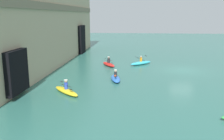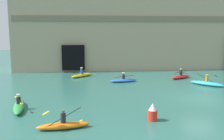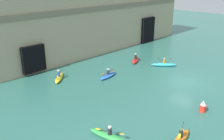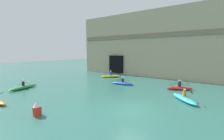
{
  "view_description": "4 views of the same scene",
  "coord_description": "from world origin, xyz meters",
  "px_view_note": "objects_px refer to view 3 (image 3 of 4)",
  "views": [
    {
      "loc": [
        -28.68,
        5.29,
        6.22
      ],
      "look_at": [
        -5.73,
        7.59,
        1.13
      ],
      "focal_mm": 40.0,
      "sensor_mm": 36.0,
      "label": 1
    },
    {
      "loc": [
        -8.86,
        -18.9,
        5.31
      ],
      "look_at": [
        -6.53,
        6.29,
        1.48
      ],
      "focal_mm": 40.0,
      "sensor_mm": 36.0,
      "label": 2
    },
    {
      "loc": [
        -24.78,
        -12.7,
        11.29
      ],
      "look_at": [
        -4.9,
        6.93,
        0.91
      ],
      "focal_mm": 40.0,
      "sensor_mm": 36.0,
      "label": 3
    },
    {
      "loc": [
        5.09,
        -9.9,
        4.55
      ],
      "look_at": [
        -7.38,
        7.91,
        1.77
      ],
      "focal_mm": 24.0,
      "sensor_mm": 36.0,
      "label": 4
    }
  ],
  "objects_px": {
    "kayak_green": "(110,136)",
    "marker_buoy": "(203,107)",
    "kayak_cyan": "(164,64)",
    "kayak_red": "(135,60)",
    "kayak_blue": "(108,75)",
    "kayak_orange": "(181,139)",
    "kayak_yellow": "(59,77)"
  },
  "relations": [
    {
      "from": "kayak_yellow",
      "to": "kayak_orange",
      "type": "xyz_separation_m",
      "value": [
        -0.55,
        -16.4,
        -0.0
      ]
    },
    {
      "from": "kayak_green",
      "to": "kayak_cyan",
      "type": "bearing_deg",
      "value": 99.27
    },
    {
      "from": "kayak_red",
      "to": "kayak_cyan",
      "type": "bearing_deg",
      "value": -104.22
    },
    {
      "from": "kayak_cyan",
      "to": "marker_buoy",
      "type": "distance_m",
      "value": 12.31
    },
    {
      "from": "marker_buoy",
      "to": "kayak_red",
      "type": "bearing_deg",
      "value": 63.11
    },
    {
      "from": "kayak_red",
      "to": "kayak_cyan",
      "type": "distance_m",
      "value": 4.19
    },
    {
      "from": "kayak_green",
      "to": "marker_buoy",
      "type": "xyz_separation_m",
      "value": [
        8.71,
        -3.04,
        0.26
      ]
    },
    {
      "from": "kayak_red",
      "to": "marker_buoy",
      "type": "distance_m",
      "value": 15.02
    },
    {
      "from": "kayak_yellow",
      "to": "kayak_orange",
      "type": "relative_size",
      "value": 0.95
    },
    {
      "from": "kayak_green",
      "to": "marker_buoy",
      "type": "distance_m",
      "value": 9.23
    },
    {
      "from": "kayak_yellow",
      "to": "kayak_blue",
      "type": "xyz_separation_m",
      "value": [
        4.58,
        -3.61,
        -0.02
      ]
    },
    {
      "from": "kayak_green",
      "to": "kayak_orange",
      "type": "xyz_separation_m",
      "value": [
        3.45,
        -3.89,
        -0.01
      ]
    },
    {
      "from": "kayak_green",
      "to": "marker_buoy",
      "type": "height_order",
      "value": "kayak_green"
    },
    {
      "from": "marker_buoy",
      "to": "kayak_orange",
      "type": "bearing_deg",
      "value": -170.87
    },
    {
      "from": "kayak_yellow",
      "to": "kayak_orange",
      "type": "height_order",
      "value": "kayak_orange"
    },
    {
      "from": "marker_buoy",
      "to": "kayak_cyan",
      "type": "bearing_deg",
      "value": 49.59
    },
    {
      "from": "kayak_green",
      "to": "kayak_blue",
      "type": "relative_size",
      "value": 1.17
    },
    {
      "from": "kayak_cyan",
      "to": "kayak_green",
      "type": "bearing_deg",
      "value": 67.85
    },
    {
      "from": "kayak_blue",
      "to": "kayak_orange",
      "type": "relative_size",
      "value": 1.04
    },
    {
      "from": "kayak_blue",
      "to": "kayak_orange",
      "type": "xyz_separation_m",
      "value": [
        -5.14,
        -12.78,
        0.02
      ]
    },
    {
      "from": "kayak_cyan",
      "to": "marker_buoy",
      "type": "relative_size",
      "value": 2.83
    },
    {
      "from": "kayak_red",
      "to": "kayak_green",
      "type": "bearing_deg",
      "value": -176.87
    },
    {
      "from": "kayak_red",
      "to": "kayak_green",
      "type": "distance_m",
      "value": 18.64
    },
    {
      "from": "kayak_cyan",
      "to": "kayak_orange",
      "type": "bearing_deg",
      "value": 84.74
    },
    {
      "from": "kayak_red",
      "to": "kayak_green",
      "type": "relative_size",
      "value": 0.82
    },
    {
      "from": "kayak_green",
      "to": "kayak_cyan",
      "type": "height_order",
      "value": "kayak_cyan"
    },
    {
      "from": "kayak_red",
      "to": "kayak_orange",
      "type": "xyz_separation_m",
      "value": [
        -12.05,
        -14.24,
        -0.02
      ]
    },
    {
      "from": "kayak_red",
      "to": "kayak_green",
      "type": "height_order",
      "value": "kayak_red"
    },
    {
      "from": "kayak_green",
      "to": "kayak_orange",
      "type": "bearing_deg",
      "value": 30.05
    },
    {
      "from": "kayak_blue",
      "to": "kayak_orange",
      "type": "bearing_deg",
      "value": -122.8
    },
    {
      "from": "marker_buoy",
      "to": "kayak_blue",
      "type": "bearing_deg",
      "value": 90.59
    },
    {
      "from": "kayak_red",
      "to": "kayak_yellow",
      "type": "bearing_deg",
      "value": 138.75
    }
  ]
}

